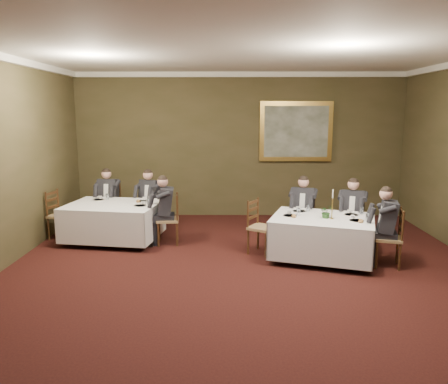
{
  "coord_description": "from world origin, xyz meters",
  "views": [
    {
      "loc": [
        -0.31,
        -5.74,
        2.57
      ],
      "look_at": [
        -0.36,
        1.97,
        1.15
      ],
      "focal_mm": 35.0,
      "sensor_mm": 36.0,
      "label": 1
    }
  ],
  "objects_px": {
    "chair_sec_endleft": "(61,225)",
    "centerpiece": "(326,211)",
    "table_main": "(322,235)",
    "diner_sec_endright": "(168,218)",
    "diner_main_backright": "(352,221)",
    "chair_main_endright": "(388,250)",
    "chair_sec_backright": "(152,217)",
    "chair_sec_backleft": "(110,216)",
    "chair_main_backright": "(351,233)",
    "diner_sec_backleft": "(109,206)",
    "chair_main_backleft": "(302,229)",
    "diner_main_endright": "(388,237)",
    "diner_main_backleft": "(303,218)",
    "diner_sec_backright": "(151,207)",
    "chair_main_endleft": "(261,238)",
    "candlestick": "(332,208)",
    "chair_sec_endright": "(169,230)",
    "painting": "(296,131)",
    "table_second": "(114,219)"
  },
  "relations": [
    {
      "from": "chair_sec_endleft",
      "to": "centerpiece",
      "type": "height_order",
      "value": "centerpiece"
    },
    {
      "from": "table_main",
      "to": "diner_sec_endright",
      "type": "relative_size",
      "value": 1.52
    },
    {
      "from": "diner_sec_endright",
      "to": "diner_main_backright",
      "type": "bearing_deg",
      "value": -98.9
    },
    {
      "from": "chair_main_endright",
      "to": "chair_sec_backright",
      "type": "xyz_separation_m",
      "value": [
        -4.37,
        2.25,
        0.0
      ]
    },
    {
      "from": "diner_sec_endright",
      "to": "chair_sec_backleft",
      "type": "bearing_deg",
      "value": 46.31
    },
    {
      "from": "chair_main_backright",
      "to": "diner_sec_backleft",
      "type": "relative_size",
      "value": 0.74
    },
    {
      "from": "chair_main_backleft",
      "to": "chair_main_endright",
      "type": "height_order",
      "value": "same"
    },
    {
      "from": "diner_main_endright",
      "to": "diner_sec_endright",
      "type": "bearing_deg",
      "value": 86.99
    },
    {
      "from": "chair_main_backleft",
      "to": "diner_sec_backleft",
      "type": "distance_m",
      "value": 4.25
    },
    {
      "from": "chair_sec_backleft",
      "to": "centerpiece",
      "type": "xyz_separation_m",
      "value": [
        4.32,
        -2.11,
        0.6
      ]
    },
    {
      "from": "diner_main_backleft",
      "to": "chair_main_endright",
      "type": "xyz_separation_m",
      "value": [
        1.22,
        -1.31,
        -0.23
      ]
    },
    {
      "from": "diner_sec_backright",
      "to": "diner_sec_endright",
      "type": "height_order",
      "value": "same"
    },
    {
      "from": "chair_main_backright",
      "to": "diner_main_backright",
      "type": "distance_m",
      "value": 0.23
    },
    {
      "from": "centerpiece",
      "to": "chair_main_endright",
      "type": "bearing_deg",
      "value": -15.79
    },
    {
      "from": "chair_main_endleft",
      "to": "diner_sec_endright",
      "type": "height_order",
      "value": "diner_sec_endright"
    },
    {
      "from": "chair_main_backright",
      "to": "chair_main_endleft",
      "type": "height_order",
      "value": "same"
    },
    {
      "from": "chair_sec_backright",
      "to": "candlestick",
      "type": "relative_size",
      "value": 1.9
    },
    {
      "from": "diner_sec_backright",
      "to": "chair_main_endleft",
      "type": "bearing_deg",
      "value": 168.96
    },
    {
      "from": "diner_main_backright",
      "to": "chair_sec_backleft",
      "type": "relative_size",
      "value": 1.35
    },
    {
      "from": "diner_main_backleft",
      "to": "centerpiece",
      "type": "xyz_separation_m",
      "value": [
        0.22,
        -1.02,
        0.37
      ]
    },
    {
      "from": "chair_sec_endright",
      "to": "chair_sec_endleft",
      "type": "bearing_deg",
      "value": 76.19
    },
    {
      "from": "diner_main_backright",
      "to": "painting",
      "type": "distance_m",
      "value": 3.12
    },
    {
      "from": "chair_main_endright",
      "to": "diner_sec_backright",
      "type": "distance_m",
      "value": 4.92
    },
    {
      "from": "chair_main_backright",
      "to": "candlestick",
      "type": "xyz_separation_m",
      "value": [
        -0.58,
        -0.81,
        0.67
      ]
    },
    {
      "from": "diner_main_backleft",
      "to": "candlestick",
      "type": "bearing_deg",
      "value": 123.63
    },
    {
      "from": "diner_main_backleft",
      "to": "diner_sec_endright",
      "type": "xyz_separation_m",
      "value": [
        -2.66,
        -0.06,
        0.0
      ]
    },
    {
      "from": "table_second",
      "to": "diner_main_backleft",
      "type": "distance_m",
      "value": 3.77
    },
    {
      "from": "table_second",
      "to": "chair_sec_backright",
      "type": "distance_m",
      "value": 1.05
    },
    {
      "from": "diner_main_backleft",
      "to": "table_second",
      "type": "bearing_deg",
      "value": 16.32
    },
    {
      "from": "chair_main_backright",
      "to": "painting",
      "type": "xyz_separation_m",
      "value": [
        -0.71,
        2.58,
        1.81
      ]
    },
    {
      "from": "table_second",
      "to": "chair_main_backright",
      "type": "distance_m",
      "value": 4.67
    },
    {
      "from": "diner_main_backleft",
      "to": "chair_main_endright",
      "type": "bearing_deg",
      "value": 150.92
    },
    {
      "from": "diner_main_backright",
      "to": "centerpiece",
      "type": "xyz_separation_m",
      "value": [
        -0.67,
        -0.74,
        0.37
      ]
    },
    {
      "from": "candlestick",
      "to": "painting",
      "type": "xyz_separation_m",
      "value": [
        -0.13,
        3.39,
        1.14
      ]
    },
    {
      "from": "diner_main_backleft",
      "to": "chair_main_backleft",
      "type": "bearing_deg",
      "value": -90.0
    },
    {
      "from": "diner_sec_endright",
      "to": "chair_sec_endleft",
      "type": "distance_m",
      "value": 2.27
    },
    {
      "from": "diner_main_backright",
      "to": "painting",
      "type": "height_order",
      "value": "painting"
    },
    {
      "from": "table_main",
      "to": "chair_sec_endleft",
      "type": "height_order",
      "value": "chair_sec_endleft"
    },
    {
      "from": "table_second",
      "to": "centerpiece",
      "type": "distance_m",
      "value": 4.17
    },
    {
      "from": "centerpiece",
      "to": "chair_main_backleft",
      "type": "bearing_deg",
      "value": 101.6
    },
    {
      "from": "chair_sec_backleft",
      "to": "painting",
      "type": "distance_m",
      "value": 4.81
    },
    {
      "from": "chair_main_backleft",
      "to": "chair_sec_endright",
      "type": "bearing_deg",
      "value": 19.45
    },
    {
      "from": "diner_main_endright",
      "to": "candlestick",
      "type": "bearing_deg",
      "value": 90.85
    },
    {
      "from": "chair_sec_backleft",
      "to": "chair_sec_endright",
      "type": "distance_m",
      "value": 1.86
    },
    {
      "from": "chair_main_endleft",
      "to": "centerpiece",
      "type": "xyz_separation_m",
      "value": [
        1.08,
        -0.38,
        0.6
      ]
    },
    {
      "from": "chair_sec_endleft",
      "to": "painting",
      "type": "relative_size",
      "value": 0.57
    },
    {
      "from": "chair_main_backleft",
      "to": "chair_sec_endright",
      "type": "height_order",
      "value": "same"
    },
    {
      "from": "chair_sec_endright",
      "to": "candlestick",
      "type": "height_order",
      "value": "candlestick"
    },
    {
      "from": "chair_sec_endleft",
      "to": "chair_main_endright",
      "type": "bearing_deg",
      "value": 89.72
    },
    {
      "from": "diner_main_backright",
      "to": "candlestick",
      "type": "relative_size",
      "value": 2.56
    }
  ]
}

